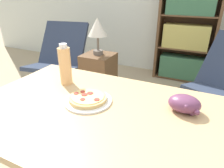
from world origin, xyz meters
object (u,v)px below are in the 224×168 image
drink_bottle (65,65)px  lounge_chair_near (60,70)px  lounge_chair_far (223,96)px  bookshelf (186,35)px  side_table (99,79)px  grape_bunch (185,104)px  pizza_on_plate (88,99)px  table_lamp (98,29)px

drink_bottle → lounge_chair_near: size_ratio=0.29×
lounge_chair_far → bookshelf: bearing=142.7°
lounge_chair_near → bookshelf: bookshelf is taller
lounge_chair_far → side_table: bearing=-147.2°
bookshelf → grape_bunch: bearing=-83.7°
lounge_chair_near → lounge_chair_far: bearing=-6.6°
pizza_on_plate → bookshelf: (0.23, 2.33, -0.07)m
grape_bunch → drink_bottle: 0.72m
bookshelf → table_lamp: bookshelf is taller
lounge_chair_far → side_table: size_ratio=1.54×
bookshelf → table_lamp: bearing=-123.6°
grape_bunch → lounge_chair_near: bearing=147.3°
drink_bottle → bookshelf: bookshelf is taller
side_table → table_lamp: (0.00, 0.00, 0.59)m
lounge_chair_near → side_table: 0.67m
side_table → pizza_on_plate: bearing=-63.2°
grape_bunch → side_table: bearing=135.9°
pizza_on_plate → drink_bottle: size_ratio=0.99×
grape_bunch → lounge_chair_near: lounge_chair_near is taller
bookshelf → lounge_chair_near: bearing=-142.6°
side_table → table_lamp: size_ratio=1.53×
grape_bunch → table_lamp: table_lamp is taller
table_lamp → grape_bunch: bearing=-44.1°
lounge_chair_far → bookshelf: bookshelf is taller
grape_bunch → lounge_chair_far: size_ratio=0.16×
drink_bottle → bookshelf: size_ratio=0.18×
lounge_chair_near → table_lamp: 0.91m
side_table → grape_bunch: bearing=-44.1°
pizza_on_plate → bookshelf: bookshelf is taller
drink_bottle → bookshelf: 2.25m
lounge_chair_near → lounge_chair_far: (2.00, 0.12, 0.00)m
pizza_on_plate → drink_bottle: drink_bottle is taller
grape_bunch → table_lamp: size_ratio=0.38×
side_table → lounge_chair_far: bearing=8.7°
table_lamp → bookshelf: bearing=56.4°
bookshelf → side_table: size_ratio=2.35×
table_lamp → pizza_on_plate: bearing=-63.2°
lounge_chair_far → side_table: lounge_chair_far is taller
lounge_chair_near → side_table: bearing=-17.2°
grape_bunch → lounge_chair_far: 1.35m
drink_bottle → table_lamp: size_ratio=0.64×
grape_bunch → lounge_chair_far: (0.30, 1.22, -0.49)m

